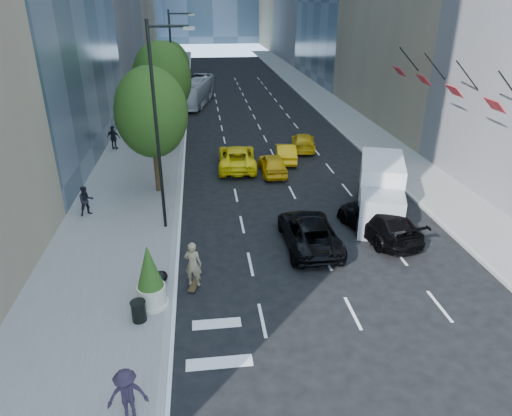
{
  "coord_description": "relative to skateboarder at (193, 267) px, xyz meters",
  "views": [
    {
      "loc": [
        -4.4,
        -17.59,
        10.95
      ],
      "look_at": [
        -1.93,
        2.54,
        1.6
      ],
      "focal_mm": 32.0,
      "sensor_mm": 36.0,
      "label": 1
    }
  ],
  "objects": [
    {
      "name": "taxi_c",
      "position": [
        3.01,
        14.54,
        -0.22
      ],
      "size": [
        2.87,
        5.67,
        1.54
      ],
      "primitive_type": "imported",
      "rotation": [
        0.0,
        0.0,
        3.08
      ],
      "color": "yellow",
      "rests_on": "ground"
    },
    {
      "name": "taxi_a",
      "position": [
        5.32,
        13.04,
        -0.3
      ],
      "size": [
        1.65,
        4.07,
        1.38
      ],
      "primitive_type": "imported",
      "rotation": [
        0.0,
        0.0,
        3.15
      ],
      "color": "#DEA50B",
      "rests_on": "ground"
    },
    {
      "name": "sidewalk_left",
      "position": [
        -3.99,
        31.54,
        -0.92
      ],
      "size": [
        6.0,
        120.0,
        0.15
      ],
      "primitive_type": "cube",
      "color": "slate",
      "rests_on": "ground"
    },
    {
      "name": "pedestrian_c",
      "position": [
        -1.79,
        -6.46,
        0.02
      ],
      "size": [
        1.17,
        0.74,
        1.73
      ],
      "primitive_type": "imported",
      "rotation": [
        0.0,
        0.0,
        0.09
      ],
      "color": "black",
      "rests_on": "sidewalk_left"
    },
    {
      "name": "black_sedan_lincoln",
      "position": [
        5.51,
        2.94,
        -0.26
      ],
      "size": [
        2.43,
        5.26,
        1.46
      ],
      "primitive_type": "imported",
      "rotation": [
        0.0,
        0.0,
        3.14
      ],
      "color": "black",
      "rests_on": "ground"
    },
    {
      "name": "ground",
      "position": [
        5.01,
        1.54,
        -0.99
      ],
      "size": [
        160.0,
        160.0,
        0.0
      ],
      "primitive_type": "plane",
      "color": "black",
      "rests_on": "ground"
    },
    {
      "name": "facade_flags",
      "position": [
        15.66,
        11.54,
        5.19
      ],
      "size": [
        1.85,
        13.3,
        2.05
      ],
      "color": "black",
      "rests_on": "ground"
    },
    {
      "name": "tree_mid",
      "position": [
        -2.19,
        20.54,
        4.32
      ],
      "size": [
        4.5,
        4.5,
        7.99
      ],
      "color": "black",
      "rests_on": "sidewalk_left"
    },
    {
      "name": "black_sedan_mercedes",
      "position": [
        9.21,
        3.58,
        -0.2
      ],
      "size": [
        3.37,
        5.79,
        1.58
      ],
      "primitive_type": "imported",
      "rotation": [
        0.0,
        0.0,
        3.37
      ],
      "color": "black",
      "rests_on": "ground"
    },
    {
      "name": "pedestrian_a",
      "position": [
        -5.78,
        7.46,
        -0.01
      ],
      "size": [
        1.01,
        0.93,
        1.66
      ],
      "primitive_type": "imported",
      "rotation": [
        0.0,
        0.0,
        0.48
      ],
      "color": "black",
      "rests_on": "sidewalk_left"
    },
    {
      "name": "taxi_b",
      "position": [
        6.68,
        15.54,
        -0.34
      ],
      "size": [
        1.79,
        4.09,
        1.31
      ],
      "primitive_type": "imported",
      "rotation": [
        0.0,
        0.0,
        3.04
      ],
      "color": "#E1A40B",
      "rests_on": "ground"
    },
    {
      "name": "traffic_signal",
      "position": [
        -1.39,
        41.54,
        3.24
      ],
      "size": [
        2.48,
        0.53,
        5.2
      ],
      "color": "black",
      "rests_on": "sidewalk_left"
    },
    {
      "name": "tree_near",
      "position": [
        -2.19,
        10.54,
        3.98
      ],
      "size": [
        4.2,
        4.2,
        7.46
      ],
      "color": "black",
      "rests_on": "sidewalk_left"
    },
    {
      "name": "skateboarder",
      "position": [
        0.0,
        0.0,
        0.0
      ],
      "size": [
        0.83,
        0.67,
        1.99
      ],
      "primitive_type": "imported",
      "rotation": [
        0.0,
        0.0,
        2.85
      ],
      "color": "#7F6E4F",
      "rests_on": "ground"
    },
    {
      "name": "garbage_bags",
      "position": [
        -1.54,
        0.24,
        -0.62
      ],
      "size": [
        0.96,
        0.92,
        0.47
      ],
      "color": "black",
      "rests_on": "sidewalk_left"
    },
    {
      "name": "city_bus",
      "position": [
        0.21,
        36.29,
        0.45
      ],
      "size": [
        4.57,
        10.66,
        2.89
      ],
      "primitive_type": "imported",
      "rotation": [
        0.0,
        0.0,
        -0.21
      ],
      "color": "silver",
      "rests_on": "ground"
    },
    {
      "name": "tree_far",
      "position": [
        -2.19,
        33.54,
        3.63
      ],
      "size": [
        3.9,
        3.9,
        6.92
      ],
      "color": "black",
      "rests_on": "sidewalk_left"
    },
    {
      "name": "taxi_d",
      "position": [
        8.58,
        18.17,
        -0.36
      ],
      "size": [
        2.5,
        4.59,
        1.26
      ],
      "primitive_type": "imported",
      "rotation": [
        0.0,
        0.0,
        2.97
      ],
      "color": "gold",
      "rests_on": "ground"
    },
    {
      "name": "trash_can",
      "position": [
        -1.99,
        -2.1,
        -0.45
      ],
      "size": [
        0.52,
        0.52,
        0.78
      ],
      "primitive_type": "cylinder",
      "color": "black",
      "rests_on": "sidewalk_left"
    },
    {
      "name": "sidewalk_right",
      "position": [
        15.01,
        31.54,
        -0.92
      ],
      "size": [
        4.0,
        120.0,
        0.15
      ],
      "primitive_type": "cube",
      "color": "slate",
      "rests_on": "ground"
    },
    {
      "name": "box_truck",
      "position": [
        10.11,
        5.81,
        0.52
      ],
      "size": [
        4.17,
        6.59,
        2.97
      ],
      "rotation": [
        0.0,
        0.0,
        -0.34
      ],
      "color": "silver",
      "rests_on": "ground"
    },
    {
      "name": "pedestrian_b",
      "position": [
        -6.19,
        19.54,
        0.08
      ],
      "size": [
        1.18,
        0.79,
        1.85
      ],
      "primitive_type": "imported",
      "rotation": [
        0.0,
        0.0,
        2.8
      ],
      "color": "black",
      "rests_on": "sidewalk_left"
    },
    {
      "name": "planter_shrub",
      "position": [
        -1.59,
        -1.21,
        0.41
      ],
      "size": [
        1.09,
        1.09,
        2.62
      ],
      "color": "beige",
      "rests_on": "sidewalk_left"
    },
    {
      "name": "lamp_far",
      "position": [
        -1.31,
        23.54,
        4.82
      ],
      "size": [
        2.13,
        0.22,
        10.0
      ],
      "color": "black",
      "rests_on": "sidewalk_left"
    },
    {
      "name": "lamp_near",
      "position": [
        -1.31,
        5.54,
        4.82
      ],
      "size": [
        2.13,
        0.22,
        10.0
      ],
      "color": "black",
      "rests_on": "sidewalk_left"
    }
  ]
}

